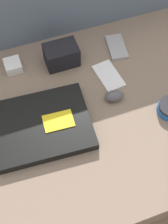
{
  "coord_description": "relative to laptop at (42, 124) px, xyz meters",
  "views": [
    {
      "loc": [
        -0.16,
        -0.46,
        0.99
      ],
      "look_at": [
        0.0,
        0.0,
        0.17
      ],
      "focal_mm": 50.0,
      "sensor_mm": 36.0,
      "label": 1
    }
  ],
  "objects": [
    {
      "name": "charger_brick",
      "position": [
        -0.03,
        0.25,
        0.0
      ],
      "size": [
        0.06,
        0.06,
        0.03
      ],
      "color": "silver",
      "rests_on": "couch_seat"
    },
    {
      "name": "computer_mouse",
      "position": [
        0.24,
        0.02,
        0.0
      ],
      "size": [
        0.07,
        0.04,
        0.04
      ],
      "rotation": [
        0.0,
        0.0,
        -0.14
      ],
      "color": "#4C4C51",
      "rests_on": "couch_seat"
    },
    {
      "name": "ground_plane",
      "position": [
        0.13,
        -0.0,
        -0.16
      ],
      "size": [
        8.0,
        8.0,
        0.0
      ],
      "primitive_type": "plane",
      "color": "#7A6651"
    },
    {
      "name": "phone_small",
      "position": [
        0.34,
        0.22,
        -0.01
      ],
      "size": [
        0.08,
        0.12,
        0.01
      ],
      "rotation": [
        0.0,
        0.0,
        -0.15
      ],
      "color": "#99999E",
      "rests_on": "couch_seat"
    },
    {
      "name": "camera_pouch",
      "position": [
        0.14,
        0.22,
        0.02
      ],
      "size": [
        0.11,
        0.08,
        0.08
      ],
      "color": "black",
      "rests_on": "couch_seat"
    },
    {
      "name": "laptop",
      "position": [
        0.0,
        0.0,
        0.0
      ],
      "size": [
        0.31,
        0.25,
        0.03
      ],
      "rotation": [
        0.0,
        0.0,
        -0.07
      ],
      "color": "black",
      "rests_on": "couch_seat"
    },
    {
      "name": "couch_seat",
      "position": [
        0.13,
        -0.0,
        -0.09
      ],
      "size": [
        1.18,
        0.7,
        0.15
      ],
      "color": "#7A6656",
      "rests_on": "ground_plane"
    },
    {
      "name": "phone_silver",
      "position": [
        0.26,
        0.11,
        -0.01
      ],
      "size": [
        0.08,
        0.13,
        0.01
      ],
      "rotation": [
        0.0,
        0.0,
        0.12
      ],
      "color": "silver",
      "rests_on": "couch_seat"
    }
  ]
}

